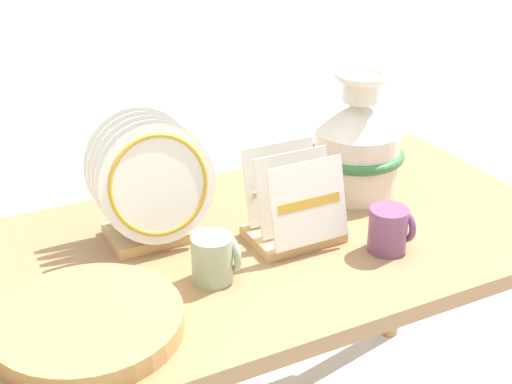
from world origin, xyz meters
name	(u,v)px	position (x,y,z in m)	size (l,w,h in m)	color
display_table	(256,273)	(0.00, 0.00, 0.56)	(1.32, 0.67, 0.64)	#9E754C
ceramic_vase	(357,144)	(0.31, 0.10, 0.76)	(0.22, 0.22, 0.29)	silver
dish_rack_round_plates	(151,187)	(-0.18, 0.10, 0.76)	(0.24, 0.18, 0.26)	tan
dish_rack_square_plates	(294,212)	(0.07, -0.03, 0.70)	(0.18, 0.16, 0.19)	tan
wicker_charger_stack	(88,323)	(-0.39, -0.15, 0.66)	(0.32, 0.32, 0.04)	tan
mug_sage_glaze	(214,258)	(-0.13, -0.09, 0.68)	(0.08, 0.08, 0.09)	#9EB28E
mug_plum_glaze	(390,229)	(0.22, -0.15, 0.68)	(0.08, 0.08, 0.09)	#7A4770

